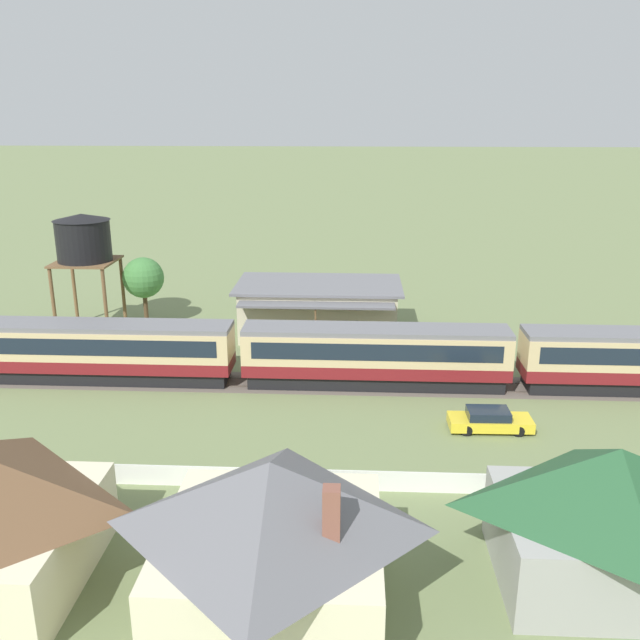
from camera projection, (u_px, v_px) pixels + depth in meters
name	position (u px, v px, depth m)	size (l,w,h in m)	color
ground_plane	(267.00, 382.00, 44.78)	(600.00, 600.00, 0.00)	#707F51
passenger_train	(379.00, 354.00, 43.56)	(53.09, 2.91, 3.95)	maroon
railway_track	(360.00, 385.00, 44.27)	(94.29, 3.60, 0.04)	#665B51
station_building	(319.00, 308.00, 53.85)	(13.00, 8.55, 4.12)	beige
water_tower	(83.00, 240.00, 52.81)	(4.61, 4.61, 9.53)	brown
cottage_grey_roof	(272.00, 537.00, 23.29)	(8.13, 8.00, 6.03)	beige
cottage_dark_green_roof	(613.00, 514.00, 25.05)	(8.77, 6.61, 5.58)	#9E9E99
picket_fence_front	(296.00, 479.00, 31.98)	(36.69, 0.06, 1.05)	white
parked_car_yellow	(490.00, 420.00, 37.86)	(4.64, 1.82, 1.24)	yellow
yard_tree_0	(143.00, 278.00, 55.01)	(3.31, 3.31, 5.81)	#4C3823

